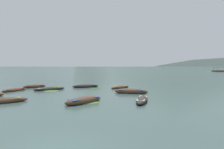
{
  "coord_description": "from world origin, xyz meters",
  "views": [
    {
      "loc": [
        2.58,
        -6.6,
        3.28
      ],
      "look_at": [
        1.61,
        38.66,
        1.16
      ],
      "focal_mm": 29.37,
      "sensor_mm": 36.0,
      "label": 1
    }
  ],
  "objects_px": {
    "rowboat_9": "(142,100)",
    "rowboat_8": "(35,86)",
    "rowboat_3": "(120,87)",
    "ferry_0": "(221,71)",
    "rowboat_2": "(84,100)",
    "rowboat_1": "(49,89)",
    "rowboat_7": "(86,86)",
    "rowboat_10": "(14,90)",
    "rowboat_6": "(131,91)"
  },
  "relations": [
    {
      "from": "rowboat_2",
      "to": "rowboat_10",
      "type": "relative_size",
      "value": 1.07
    },
    {
      "from": "rowboat_3",
      "to": "rowboat_2",
      "type": "bearing_deg",
      "value": -107.71
    },
    {
      "from": "rowboat_1",
      "to": "rowboat_9",
      "type": "distance_m",
      "value": 13.97
    },
    {
      "from": "rowboat_6",
      "to": "rowboat_10",
      "type": "xyz_separation_m",
      "value": [
        -15.15,
        1.62,
        -0.07
      ]
    },
    {
      "from": "rowboat_2",
      "to": "rowboat_7",
      "type": "xyz_separation_m",
      "value": [
        -1.82,
        11.87,
        -0.03
      ]
    },
    {
      "from": "rowboat_9",
      "to": "rowboat_8",
      "type": "bearing_deg",
      "value": 143.59
    },
    {
      "from": "rowboat_2",
      "to": "rowboat_3",
      "type": "relative_size",
      "value": 1.18
    },
    {
      "from": "rowboat_7",
      "to": "rowboat_8",
      "type": "xyz_separation_m",
      "value": [
        -7.77,
        -0.38,
        -0.01
      ]
    },
    {
      "from": "rowboat_2",
      "to": "rowboat_9",
      "type": "height_order",
      "value": "rowboat_2"
    },
    {
      "from": "rowboat_2",
      "to": "rowboat_9",
      "type": "xyz_separation_m",
      "value": [
        5.23,
        0.56,
        -0.04
      ]
    },
    {
      "from": "rowboat_10",
      "to": "ferry_0",
      "type": "bearing_deg",
      "value": 48.41
    },
    {
      "from": "rowboat_9",
      "to": "ferry_0",
      "type": "xyz_separation_m",
      "value": [
        58.44,
        90.44,
        0.27
      ]
    },
    {
      "from": "rowboat_3",
      "to": "rowboat_8",
      "type": "relative_size",
      "value": 0.99
    },
    {
      "from": "rowboat_1",
      "to": "rowboat_9",
      "type": "relative_size",
      "value": 1.02
    },
    {
      "from": "ferry_0",
      "to": "rowboat_3",
      "type": "bearing_deg",
      "value": -126.92
    },
    {
      "from": "rowboat_8",
      "to": "rowboat_9",
      "type": "xyz_separation_m",
      "value": [
        14.82,
        -10.93,
        -0.0
      ]
    },
    {
      "from": "rowboat_3",
      "to": "rowboat_6",
      "type": "distance_m",
      "value": 5.18
    },
    {
      "from": "rowboat_1",
      "to": "rowboat_3",
      "type": "relative_size",
      "value": 1.25
    },
    {
      "from": "rowboat_1",
      "to": "rowboat_2",
      "type": "height_order",
      "value": "rowboat_2"
    },
    {
      "from": "rowboat_6",
      "to": "rowboat_7",
      "type": "height_order",
      "value": "rowboat_6"
    },
    {
      "from": "rowboat_10",
      "to": "rowboat_7",
      "type": "bearing_deg",
      "value": 27.03
    },
    {
      "from": "rowboat_7",
      "to": "rowboat_10",
      "type": "distance_m",
      "value": 9.7
    },
    {
      "from": "rowboat_9",
      "to": "rowboat_3",
      "type": "bearing_deg",
      "value": 99.65
    },
    {
      "from": "rowboat_9",
      "to": "rowboat_6",
      "type": "bearing_deg",
      "value": 95.94
    },
    {
      "from": "rowboat_3",
      "to": "rowboat_6",
      "type": "bearing_deg",
      "value": -76.54
    },
    {
      "from": "rowboat_2",
      "to": "rowboat_8",
      "type": "height_order",
      "value": "rowboat_2"
    },
    {
      "from": "rowboat_7",
      "to": "ferry_0",
      "type": "bearing_deg",
      "value": 50.39
    },
    {
      "from": "rowboat_1",
      "to": "rowboat_3",
      "type": "height_order",
      "value": "rowboat_1"
    },
    {
      "from": "rowboat_3",
      "to": "rowboat_8",
      "type": "bearing_deg",
      "value": 177.34
    },
    {
      "from": "rowboat_7",
      "to": "rowboat_9",
      "type": "xyz_separation_m",
      "value": [
        7.05,
        -11.31,
        -0.02
      ]
    },
    {
      "from": "rowboat_3",
      "to": "rowboat_7",
      "type": "bearing_deg",
      "value": 169.44
    },
    {
      "from": "ferry_0",
      "to": "rowboat_1",
      "type": "bearing_deg",
      "value": -130.29
    },
    {
      "from": "rowboat_3",
      "to": "rowboat_7",
      "type": "relative_size",
      "value": 0.76
    },
    {
      "from": "rowboat_1",
      "to": "rowboat_6",
      "type": "height_order",
      "value": "rowboat_6"
    },
    {
      "from": "rowboat_3",
      "to": "rowboat_6",
      "type": "relative_size",
      "value": 0.78
    },
    {
      "from": "rowboat_6",
      "to": "rowboat_8",
      "type": "relative_size",
      "value": 1.27
    },
    {
      "from": "rowboat_2",
      "to": "rowboat_7",
      "type": "height_order",
      "value": "rowboat_2"
    },
    {
      "from": "rowboat_8",
      "to": "rowboat_9",
      "type": "height_order",
      "value": "rowboat_8"
    },
    {
      "from": "rowboat_2",
      "to": "rowboat_6",
      "type": "xyz_separation_m",
      "value": [
        4.68,
        5.85,
        0.0
      ]
    },
    {
      "from": "rowboat_3",
      "to": "rowboat_10",
      "type": "bearing_deg",
      "value": -166.2
    },
    {
      "from": "rowboat_9",
      "to": "ferry_0",
      "type": "height_order",
      "value": "ferry_0"
    },
    {
      "from": "rowboat_1",
      "to": "rowboat_6",
      "type": "distance_m",
      "value": 11.24
    },
    {
      "from": "rowboat_8",
      "to": "rowboat_9",
      "type": "relative_size",
      "value": 0.82
    },
    {
      "from": "rowboat_3",
      "to": "rowboat_7",
      "type": "height_order",
      "value": "rowboat_7"
    },
    {
      "from": "rowboat_3",
      "to": "ferry_0",
      "type": "bearing_deg",
      "value": 53.08
    },
    {
      "from": "rowboat_10",
      "to": "rowboat_3",
      "type": "bearing_deg",
      "value": 13.8
    },
    {
      "from": "rowboat_3",
      "to": "rowboat_10",
      "type": "relative_size",
      "value": 0.91
    },
    {
      "from": "rowboat_6",
      "to": "rowboat_9",
      "type": "distance_m",
      "value": 5.31
    },
    {
      "from": "rowboat_7",
      "to": "rowboat_10",
      "type": "height_order",
      "value": "rowboat_7"
    },
    {
      "from": "rowboat_6",
      "to": "rowboat_10",
      "type": "relative_size",
      "value": 1.16
    }
  ]
}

